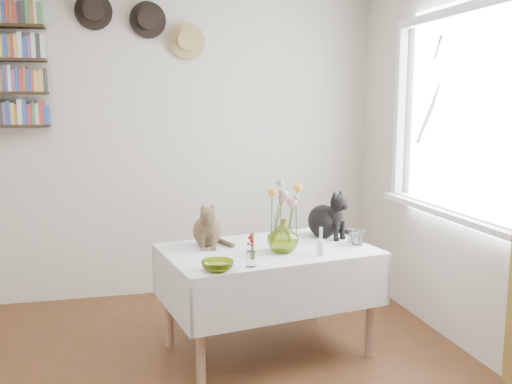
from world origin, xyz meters
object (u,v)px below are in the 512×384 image
object	(u,v)px
tabby_cat	(207,223)
flower_vase	(283,236)
black_cat	(323,212)
dining_table	(268,274)

from	to	relation	value
tabby_cat	flower_vase	bearing A→B (deg)	-25.62
black_cat	flower_vase	world-z (taller)	black_cat
black_cat	flower_vase	xyz separation A→B (m)	(-0.38, -0.32, -0.07)
dining_table	flower_vase	distance (m)	0.29
black_cat	dining_table	bearing A→B (deg)	173.11
tabby_cat	black_cat	distance (m)	0.80
black_cat	tabby_cat	bearing A→B (deg)	151.60
tabby_cat	flower_vase	xyz separation A→B (m)	(0.42, -0.26, -0.05)
dining_table	tabby_cat	distance (m)	0.50
dining_table	flower_vase	world-z (taller)	flower_vase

